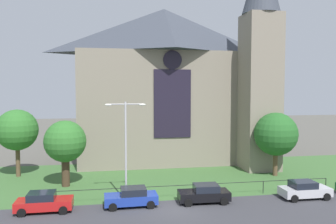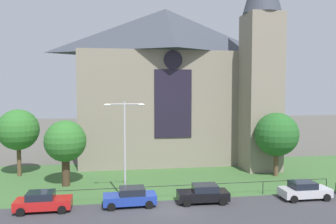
{
  "view_description": "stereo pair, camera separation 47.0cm",
  "coord_description": "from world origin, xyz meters",
  "px_view_note": "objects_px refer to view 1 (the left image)",
  "views": [
    {
      "loc": [
        -5.01,
        -26.25,
        9.34
      ],
      "look_at": [
        1.01,
        8.0,
        7.09
      ],
      "focal_mm": 37.07,
      "sensor_mm": 36.0,
      "label": 1
    },
    {
      "loc": [
        -4.55,
        -26.33,
        9.34
      ],
      "look_at": [
        1.01,
        8.0,
        7.09
      ],
      "focal_mm": 37.07,
      "sensor_mm": 36.0,
      "label": 2
    }
  ],
  "objects_px": {
    "tree_left_near": "(65,142)",
    "parked_car_red": "(44,202)",
    "tree_right_near": "(276,134)",
    "parked_car_silver": "(304,190)",
    "tree_left_far": "(17,130)",
    "streetlamp_near": "(126,138)",
    "church_building": "(171,83)",
    "parked_car_blue": "(131,197)",
    "parked_car_black": "(204,194)"
  },
  "relations": [
    {
      "from": "tree_right_near",
      "to": "church_building",
      "type": "bearing_deg",
      "value": 132.2
    },
    {
      "from": "tree_right_near",
      "to": "parked_car_red",
      "type": "distance_m",
      "value": 24.29
    },
    {
      "from": "tree_left_far",
      "to": "streetlamp_near",
      "type": "height_order",
      "value": "streetlamp_near"
    },
    {
      "from": "tree_left_near",
      "to": "parked_car_red",
      "type": "bearing_deg",
      "value": -96.81
    },
    {
      "from": "church_building",
      "to": "parked_car_black",
      "type": "xyz_separation_m",
      "value": [
        -0.46,
        -18.05,
        -9.53
      ]
    },
    {
      "from": "church_building",
      "to": "parked_car_blue",
      "type": "relative_size",
      "value": 6.14
    },
    {
      "from": "streetlamp_near",
      "to": "tree_left_near",
      "type": "bearing_deg",
      "value": 134.45
    },
    {
      "from": "parked_car_red",
      "to": "parked_car_blue",
      "type": "bearing_deg",
      "value": 0.39
    },
    {
      "from": "church_building",
      "to": "tree_left_far",
      "type": "height_order",
      "value": "church_building"
    },
    {
      "from": "tree_right_near",
      "to": "tree_left_near",
      "type": "relative_size",
      "value": 1.08
    },
    {
      "from": "parked_car_silver",
      "to": "tree_left_near",
      "type": "bearing_deg",
      "value": 160.48
    },
    {
      "from": "church_building",
      "to": "tree_right_near",
      "type": "distance_m",
      "value": 15.47
    },
    {
      "from": "church_building",
      "to": "tree_left_far",
      "type": "relative_size",
      "value": 3.59
    },
    {
      "from": "tree_left_far",
      "to": "tree_right_near",
      "type": "distance_m",
      "value": 27.85
    },
    {
      "from": "church_building",
      "to": "parked_car_black",
      "type": "relative_size",
      "value": 6.08
    },
    {
      "from": "tree_right_near",
      "to": "streetlamp_near",
      "type": "height_order",
      "value": "streetlamp_near"
    },
    {
      "from": "church_building",
      "to": "tree_right_near",
      "type": "xyz_separation_m",
      "value": [
        9.64,
        -10.64,
        -5.75
      ]
    },
    {
      "from": "parked_car_blue",
      "to": "tree_left_far",
      "type": "bearing_deg",
      "value": -47.07
    },
    {
      "from": "tree_left_far",
      "to": "parked_car_silver",
      "type": "distance_m",
      "value": 29.22
    },
    {
      "from": "parked_car_red",
      "to": "tree_left_near",
      "type": "bearing_deg",
      "value": 82.91
    },
    {
      "from": "parked_car_silver",
      "to": "tree_right_near",
      "type": "bearing_deg",
      "value": 80.8
    },
    {
      "from": "tree_left_near",
      "to": "parked_car_red",
      "type": "xyz_separation_m",
      "value": [
        -0.84,
        -7.01,
        -3.57
      ]
    },
    {
      "from": "parked_car_red",
      "to": "parked_car_silver",
      "type": "bearing_deg",
      "value": -1.51
    },
    {
      "from": "tree_right_near",
      "to": "streetlamp_near",
      "type": "xyz_separation_m",
      "value": [
        -16.48,
        -6.01,
        0.78
      ]
    },
    {
      "from": "tree_left_far",
      "to": "streetlamp_near",
      "type": "relative_size",
      "value": 0.87
    },
    {
      "from": "parked_car_red",
      "to": "parked_car_silver",
      "type": "distance_m",
      "value": 21.5
    },
    {
      "from": "tree_right_near",
      "to": "streetlamp_near",
      "type": "relative_size",
      "value": 0.82
    },
    {
      "from": "tree_left_far",
      "to": "streetlamp_near",
      "type": "xyz_separation_m",
      "value": [
        11.01,
        -10.43,
        0.28
      ]
    },
    {
      "from": "tree_right_near",
      "to": "tree_left_near",
      "type": "xyz_separation_m",
      "value": [
        -21.98,
        -0.4,
        -0.2
      ]
    },
    {
      "from": "parked_car_silver",
      "to": "church_building",
      "type": "bearing_deg",
      "value": 114.57
    },
    {
      "from": "tree_left_far",
      "to": "tree_left_near",
      "type": "distance_m",
      "value": 7.35
    },
    {
      "from": "church_building",
      "to": "parked_car_red",
      "type": "xyz_separation_m",
      "value": [
        -13.18,
        -18.05,
        -9.53
      ]
    },
    {
      "from": "parked_car_silver",
      "to": "parked_car_black",
      "type": "bearing_deg",
      "value": 177.43
    },
    {
      "from": "tree_left_far",
      "to": "tree_right_near",
      "type": "bearing_deg",
      "value": -9.13
    },
    {
      "from": "tree_right_near",
      "to": "parked_car_silver",
      "type": "bearing_deg",
      "value": -99.56
    },
    {
      "from": "tree_right_near",
      "to": "tree_left_near",
      "type": "height_order",
      "value": "tree_right_near"
    },
    {
      "from": "church_building",
      "to": "tree_left_near",
      "type": "xyz_separation_m",
      "value": [
        -12.34,
        -11.03,
        -5.95
      ]
    },
    {
      "from": "parked_car_red",
      "to": "parked_car_blue",
      "type": "xyz_separation_m",
      "value": [
        6.7,
        0.08,
        0.0
      ]
    },
    {
      "from": "parked_car_blue",
      "to": "parked_car_red",
      "type": "bearing_deg",
      "value": -0.45
    },
    {
      "from": "tree_left_far",
      "to": "parked_car_silver",
      "type": "xyz_separation_m",
      "value": [
        26.16,
        -12.29,
        -4.27
      ]
    },
    {
      "from": "streetlamp_near",
      "to": "parked_car_red",
      "type": "xyz_separation_m",
      "value": [
        -6.34,
        -1.4,
        -4.56
      ]
    },
    {
      "from": "tree_right_near",
      "to": "parked_car_red",
      "type": "relative_size",
      "value": 1.64
    },
    {
      "from": "parked_car_black",
      "to": "tree_right_near",
      "type": "bearing_deg",
      "value": -141.11
    },
    {
      "from": "church_building",
      "to": "parked_car_silver",
      "type": "height_order",
      "value": "church_building"
    },
    {
      "from": "tree_left_far",
      "to": "parked_car_silver",
      "type": "height_order",
      "value": "tree_left_far"
    },
    {
      "from": "parked_car_blue",
      "to": "parked_car_silver",
      "type": "height_order",
      "value": "same"
    },
    {
      "from": "tree_left_near",
      "to": "streetlamp_near",
      "type": "bearing_deg",
      "value": -45.55
    },
    {
      "from": "tree_right_near",
      "to": "streetlamp_near",
      "type": "bearing_deg",
      "value": -159.96
    },
    {
      "from": "tree_left_far",
      "to": "parked_car_red",
      "type": "height_order",
      "value": "tree_left_far"
    },
    {
      "from": "streetlamp_near",
      "to": "parked_car_silver",
      "type": "relative_size",
      "value": 1.98
    }
  ]
}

